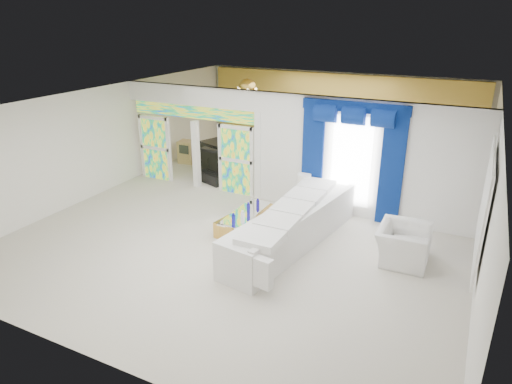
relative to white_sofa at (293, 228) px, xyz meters
The scene contains 22 objects.
floor 1.80m from the white_sofa, 135.04° to the left, with size 12.00×12.00×0.00m, color #B7AF9E.
dividing_wall 2.65m from the white_sofa, 67.85° to the left, with size 5.70×0.18×3.00m, color white.
dividing_header 5.20m from the white_sofa, 151.31° to the left, with size 4.30×0.18×0.55m, color white.
stained_panel_left 5.98m from the white_sofa, 157.91° to the left, with size 0.95×0.04×2.00m, color #994C3F.
stained_panel_right 3.53m from the white_sofa, 139.97° to the left, with size 0.95×0.04×2.00m, color #994C3F.
stained_transom 5.01m from the white_sofa, 151.31° to the left, with size 4.00×0.05×0.35m, color #994C3F.
window_pane 2.46m from the white_sofa, 72.82° to the left, with size 1.00×0.02×2.30m, color white.
blue_drape_left 2.35m from the white_sofa, 99.14° to the left, with size 0.55×0.10×2.80m, color #04144D.
blue_drape_right 2.86m from the white_sofa, 51.76° to the left, with size 0.55×0.10×2.80m, color #04144D.
blue_pelmet 3.26m from the white_sofa, 72.59° to the left, with size 2.60×0.12×0.25m, color #04144D.
wall_mirror 3.88m from the white_sofa, ahead, with size 0.04×2.70×1.90m, color white.
gold_curtains 7.32m from the white_sofa, 99.85° to the left, with size 9.70×0.12×2.90m, color #B19B2A.
white_sofa is the anchor object (origin of this frame).
coffee_table 1.40m from the white_sofa, 167.47° to the left, with size 0.58×1.74×0.39m, color gold.
console_table 1.97m from the white_sofa, 95.59° to the left, with size 1.28×0.41×0.43m, color white.
table_lamp 2.04m from the white_sofa, 104.12° to the left, with size 0.36×0.36×0.58m, color white.
armchair 2.37m from the white_sofa, ahead, with size 1.18×1.03×0.76m, color silver.
grand_piano 5.71m from the white_sofa, 131.67° to the left, with size 1.48×1.94×0.98m, color black.
piano_bench 4.65m from the white_sofa, 144.92° to the left, with size 0.95×0.37×0.32m, color black.
tv_console 6.94m from the white_sofa, 144.14° to the left, with size 0.54×0.49×0.78m, color #A28951.
chandelier 6.25m from the white_sofa, 127.35° to the left, with size 0.60×0.60×0.60m, color gold.
decanters 1.31m from the white_sofa, behind, with size 0.17×1.21×0.24m.
Camera 1 is at (4.60, -9.86, 4.87)m, focal length 32.06 mm.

